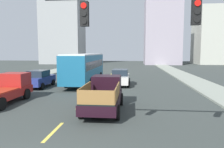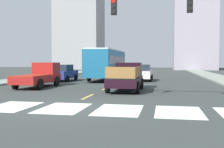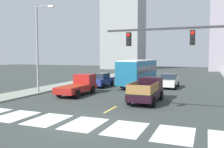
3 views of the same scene
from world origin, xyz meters
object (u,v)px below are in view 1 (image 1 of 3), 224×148
pickup_dark (6,89)px  sedan_near_left (120,77)px  city_bus (85,66)px  sedan_near_right (39,79)px  pickup_stakebed (104,94)px

pickup_dark → sedan_near_left: size_ratio=1.18×
pickup_dark → city_bus: 10.04m
pickup_dark → sedan_near_left: pickup_dark is taller
pickup_dark → sedan_near_right: 6.47m
city_bus → sedan_near_left: (4.02, -0.89, -1.09)m
pickup_dark → sedan_near_right: pickup_dark is taller
pickup_stakebed → pickup_dark: size_ratio=1.00×
pickup_stakebed → sedan_near_left: (0.39, 9.62, -0.08)m
pickup_dark → city_bus: size_ratio=0.48×
city_bus → sedan_near_right: bearing=-145.2°
sedan_near_left → pickup_dark: bearing=-133.4°
pickup_dark → sedan_near_right: (-0.49, 6.45, -0.06)m
sedan_near_right → city_bus: bearing=35.4°
city_bus → sedan_near_left: 4.26m
pickup_stakebed → sedan_near_right: (-7.67, 7.63, -0.08)m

